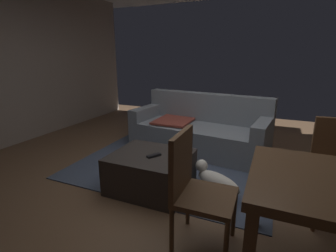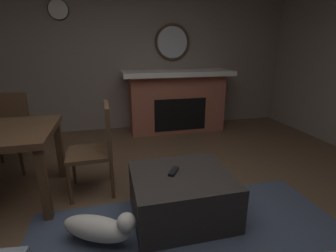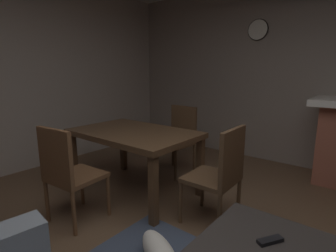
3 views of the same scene
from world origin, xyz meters
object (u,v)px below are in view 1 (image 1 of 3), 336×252
tv_remote (154,156)px  small_dog (216,180)px  couch (200,131)px  dining_chair_west (194,184)px  ottoman_coffee_table (151,171)px

tv_remote → small_dog: bearing=51.9°
couch → dining_chair_west: 2.14m
ottoman_coffee_table → tv_remote: tv_remote is taller
tv_remote → dining_chair_west: (0.64, -0.58, 0.09)m
couch → tv_remote: (-0.08, -1.47, 0.12)m
tv_remote → small_dog: size_ratio=0.27×
ottoman_coffee_table → tv_remote: (0.06, -0.05, 0.22)m
tv_remote → dining_chair_west: size_ratio=0.17×
ottoman_coffee_table → dining_chair_west: bearing=-41.9°
couch → tv_remote: size_ratio=13.73×
tv_remote → small_dog: 0.73m
ottoman_coffee_table → small_dog: bearing=15.2°
dining_chair_west → small_dog: size_ratio=1.60×
small_dog → dining_chair_west: bearing=-90.0°
ottoman_coffee_table → couch: bearing=84.1°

